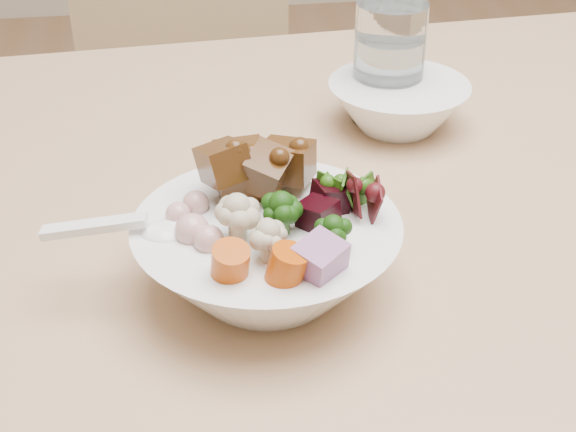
{
  "coord_description": "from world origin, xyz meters",
  "views": [
    {
      "loc": [
        -0.47,
        -0.7,
        1.21
      ],
      "look_at": [
        -0.39,
        -0.16,
        0.86
      ],
      "focal_mm": 50.0,
      "sensor_mm": 36.0,
      "label": 1
    }
  ],
  "objects": [
    {
      "name": "chair_far",
      "position": [
        -0.44,
        0.61,
        0.47
      ],
      "size": [
        0.41,
        0.41,
        0.84
      ],
      "rotation": [
        0.0,
        0.0,
        0.07
      ],
      "color": "tan",
      "rests_on": "ground"
    },
    {
      "name": "water_glass",
      "position": [
        -0.23,
        0.13,
        0.86
      ],
      "size": [
        0.08,
        0.08,
        0.14
      ],
      "color": "white",
      "rests_on": "dining_table"
    },
    {
      "name": "side_bowl",
      "position": [
        -0.22,
        0.11,
        0.82
      ],
      "size": [
        0.16,
        0.16,
        0.05
      ],
      "primitive_type": null,
      "color": "white",
      "rests_on": "dining_table"
    },
    {
      "name": "dining_table",
      "position": [
        -0.1,
        -0.04,
        0.71
      ],
      "size": [
        1.76,
        1.07,
        0.8
      ],
      "rotation": [
        0.0,
        0.0,
        0.07
      ],
      "color": "tan",
      "rests_on": "ground"
    },
    {
      "name": "soup_spoon",
      "position": [
        -0.5,
        -0.17,
        0.86
      ],
      "size": [
        0.12,
        0.04,
        0.02
      ],
      "rotation": [
        0.0,
        0.0,
        -0.16
      ],
      "color": "white",
      "rests_on": "food_bowl"
    },
    {
      "name": "food_bowl",
      "position": [
        -0.4,
        -0.17,
        0.83
      ],
      "size": [
        0.22,
        0.22,
        0.12
      ],
      "color": "white",
      "rests_on": "dining_table"
    }
  ]
}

